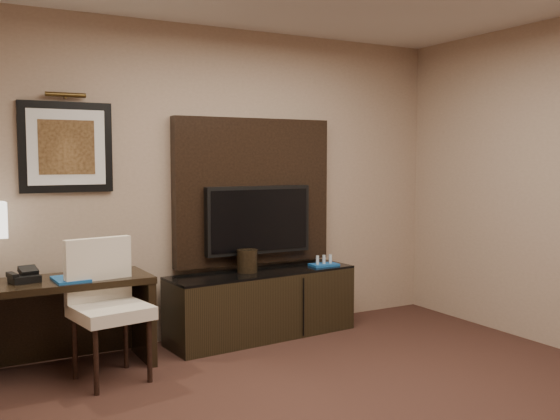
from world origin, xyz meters
TOP-DOWN VIEW (x-y plane):
  - wall_back at (0.00, 2.50)m, footprint 4.50×0.01m
  - desk at (-1.43, 2.12)m, footprint 1.30×0.58m
  - credenza at (0.27, 2.20)m, footprint 1.73×0.61m
  - tv_wall_panel at (0.30, 2.44)m, footprint 1.50×0.12m
  - tv at (0.30, 2.34)m, footprint 1.00×0.08m
  - artwork at (-1.30, 2.48)m, footprint 0.70×0.04m
  - picture_light at (-1.30, 2.44)m, footprint 0.04×0.04m
  - desk_chair at (-1.16, 1.75)m, footprint 0.57×0.63m
  - desk_phone at (-1.67, 2.13)m, footprint 0.22×0.20m
  - blue_folder at (-1.37, 2.03)m, footprint 0.24×0.32m
  - book at (-1.32, 2.09)m, footprint 0.15×0.07m
  - ice_bucket at (0.13, 2.22)m, footprint 0.21×0.21m
  - minibar_tray at (0.88, 2.16)m, footprint 0.26×0.16m

SIDE VIEW (x-z plane):
  - credenza at x=0.27m, z-range 0.00..0.58m
  - desk at x=-1.43m, z-range 0.00..0.69m
  - desk_chair at x=-1.16m, z-range 0.00..1.01m
  - minibar_tray at x=0.88m, z-range 0.58..0.68m
  - ice_bucket at x=0.13m, z-range 0.58..0.78m
  - blue_folder at x=-1.37m, z-range 0.69..0.71m
  - desk_phone at x=-1.67m, z-range 0.69..0.78m
  - book at x=-1.32m, z-range 0.69..0.89m
  - tv at x=0.30m, z-range 0.72..1.32m
  - tv_wall_panel at x=0.30m, z-range 0.62..1.92m
  - wall_back at x=0.00m, z-range 0.00..2.70m
  - artwork at x=-1.30m, z-range 1.30..2.00m
  - picture_light at x=-1.30m, z-range 1.90..2.20m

